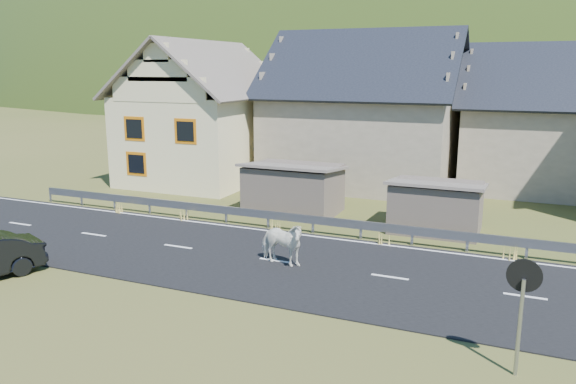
% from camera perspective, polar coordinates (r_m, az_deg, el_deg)
% --- Properties ---
extents(ground, '(160.00, 160.00, 0.00)m').
position_cam_1_polar(ground, '(19.60, -1.26, -7.10)').
color(ground, '#384518').
rests_on(ground, ground).
extents(road, '(60.00, 7.00, 0.04)m').
position_cam_1_polar(road, '(19.59, -1.26, -7.04)').
color(road, black).
rests_on(road, ground).
extents(lane_markings, '(60.00, 6.60, 0.01)m').
position_cam_1_polar(lane_markings, '(19.58, -1.26, -6.97)').
color(lane_markings, silver).
rests_on(lane_markings, road).
extents(guardrail, '(28.10, 0.09, 0.75)m').
position_cam_1_polar(guardrail, '(22.68, 2.55, -2.87)').
color(guardrail, '#93969B').
rests_on(guardrail, ground).
extents(shed_left, '(4.30, 3.30, 2.40)m').
position_cam_1_polar(shed_left, '(25.81, 0.58, 0.27)').
color(shed_left, '#6E5F53').
rests_on(shed_left, ground).
extents(shed_right, '(3.80, 2.90, 2.20)m').
position_cam_1_polar(shed_right, '(23.70, 14.80, -1.51)').
color(shed_right, '#6E5F53').
rests_on(shed_right, ground).
extents(house_cream, '(7.80, 9.80, 8.30)m').
position_cam_1_polar(house_cream, '(33.84, -8.54, 8.62)').
color(house_cream, beige).
rests_on(house_cream, ground).
extents(house_stone_a, '(10.80, 9.80, 8.90)m').
position_cam_1_polar(house_stone_a, '(33.03, 7.92, 9.03)').
color(house_stone_a, tan).
rests_on(house_stone_a, ground).
extents(house_stone_b, '(9.80, 8.80, 8.10)m').
position_cam_1_polar(house_stone_b, '(33.94, 25.48, 7.36)').
color(house_stone_b, tan).
rests_on(house_stone_b, ground).
extents(mountain, '(440.00, 280.00, 260.00)m').
position_cam_1_polar(mountain, '(198.63, 22.01, 3.91)').
color(mountain, '#243510').
rests_on(mountain, ground).
extents(conifer_patch, '(76.00, 50.00, 28.00)m').
position_cam_1_polar(conifer_patch, '(141.43, -3.42, 12.26)').
color(conifer_patch, black).
rests_on(conifer_patch, ground).
extents(horse, '(1.14, 1.94, 1.54)m').
position_cam_1_polar(horse, '(18.97, -0.69, -5.18)').
color(horse, white).
rests_on(horse, road).
extents(traffic_mirror, '(0.73, 0.20, 2.64)m').
position_cam_1_polar(traffic_mirror, '(13.10, 22.76, -9.25)').
color(traffic_mirror, '#93969B').
rests_on(traffic_mirror, ground).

